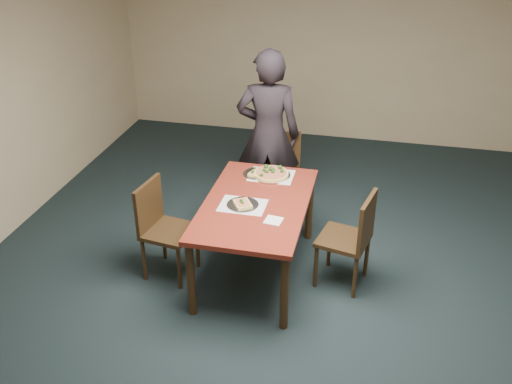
% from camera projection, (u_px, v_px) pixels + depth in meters
% --- Properties ---
extents(ground, '(8.00, 8.00, 0.00)m').
position_uv_depth(ground, '(282.00, 318.00, 4.78)').
color(ground, black).
rests_on(ground, ground).
extents(room_shell, '(8.00, 8.00, 8.00)m').
position_uv_depth(room_shell, '(288.00, 125.00, 3.94)').
color(room_shell, tan).
rests_on(room_shell, ground).
extents(dining_table, '(0.90, 1.50, 0.75)m').
position_uv_depth(dining_table, '(256.00, 211.00, 5.04)').
color(dining_table, '#601B13').
rests_on(dining_table, ground).
extents(chair_far, '(0.52, 0.52, 0.91)m').
position_uv_depth(chair_far, '(282.00, 170.00, 6.07)').
color(chair_far, black).
rests_on(chair_far, ground).
extents(chair_left, '(0.48, 0.48, 0.91)m').
position_uv_depth(chair_left, '(161.00, 224.00, 5.12)').
color(chair_left, black).
rests_on(chair_left, ground).
extents(chair_right, '(0.50, 0.50, 0.91)m').
position_uv_depth(chair_right, '(353.00, 235.00, 4.96)').
color(chair_right, black).
rests_on(chair_right, ground).
extents(diner, '(0.71, 0.51, 1.81)m').
position_uv_depth(diner, '(268.00, 135.00, 5.92)').
color(diner, black).
rests_on(diner, ground).
extents(placemat_main, '(0.42, 0.32, 0.00)m').
position_uv_depth(placemat_main, '(271.00, 176.00, 5.44)').
color(placemat_main, white).
rests_on(placemat_main, dining_table).
extents(placemat_near, '(0.40, 0.30, 0.00)m').
position_uv_depth(placemat_near, '(243.00, 205.00, 4.94)').
color(placemat_near, white).
rests_on(placemat_near, dining_table).
extents(pizza_pan, '(0.36, 0.36, 0.07)m').
position_uv_depth(pizza_pan, '(271.00, 173.00, 5.44)').
color(pizza_pan, silver).
rests_on(pizza_pan, dining_table).
extents(slice_plate_near, '(0.28, 0.28, 0.06)m').
position_uv_depth(slice_plate_near, '(243.00, 204.00, 4.94)').
color(slice_plate_near, silver).
rests_on(slice_plate_near, dining_table).
extents(slice_plate_far, '(0.28, 0.28, 0.06)m').
position_uv_depth(slice_plate_far, '(258.00, 173.00, 5.46)').
color(slice_plate_far, silver).
rests_on(slice_plate_far, dining_table).
extents(napkin, '(0.16, 0.16, 0.01)m').
position_uv_depth(napkin, '(273.00, 221.00, 4.72)').
color(napkin, white).
rests_on(napkin, dining_table).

